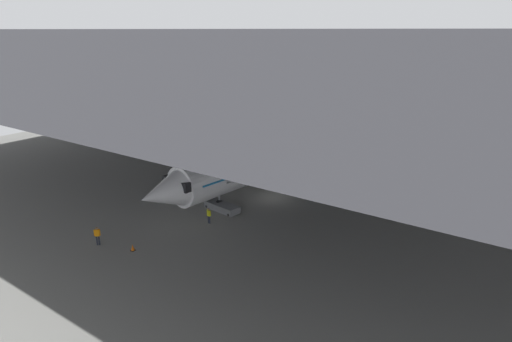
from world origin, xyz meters
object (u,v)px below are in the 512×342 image
airplane_distant (295,108)px  traffic_cone_orange (133,248)px  crew_worker_near_nose (97,235)px  boarding_stairs (222,203)px  crew_worker_by_stairs (209,215)px  airplane_main (284,154)px

airplane_distant → traffic_cone_orange: 54.94m
crew_worker_near_nose → traffic_cone_orange: (3.31, 1.05, -0.70)m
boarding_stairs → crew_worker_by_stairs: boarding_stairs is taller
boarding_stairs → airplane_distant: size_ratio=0.15×
traffic_cone_orange → airplane_distant: bearing=105.4°
crew_worker_near_nose → crew_worker_by_stairs: size_ratio=1.09×
airplane_distant → airplane_main: bearing=-62.3°
airplane_distant → traffic_cone_orange: (14.54, -52.89, -3.10)m
boarding_stairs → airplane_distant: bearing=110.2°
traffic_cone_orange → boarding_stairs: bearing=86.0°
crew_worker_near_nose → crew_worker_by_stairs: crew_worker_near_nose is taller
boarding_stairs → traffic_cone_orange: size_ratio=8.12×
crew_worker_by_stairs → traffic_cone_orange: bearing=-102.5°
airplane_main → traffic_cone_orange: 22.68m
boarding_stairs → traffic_cone_orange: 11.26m
airplane_main → crew_worker_near_nose: bearing=-101.6°
boarding_stairs → airplane_distant: 44.47m
airplane_distant → traffic_cone_orange: airplane_distant is taller
boarding_stairs → crew_worker_by_stairs: 3.43m
airplane_main → traffic_cone_orange: airplane_main is taller
airplane_main → airplane_distant: size_ratio=1.22×
crew_worker_near_nose → airplane_main: bearing=78.4°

